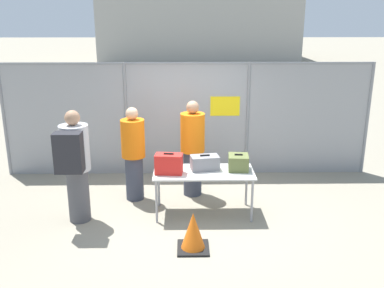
{
  "coord_description": "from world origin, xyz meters",
  "views": [
    {
      "loc": [
        -0.05,
        -6.75,
        3.23
      ],
      "look_at": [
        0.08,
        0.46,
        1.05
      ],
      "focal_mm": 40.0,
      "sensor_mm": 36.0,
      "label": 1
    }
  ],
  "objects_px": {
    "inspection_table": "(204,175)",
    "security_worker_far": "(133,153)",
    "suitcase_red": "(169,164)",
    "security_worker_near": "(193,147)",
    "utility_trailer": "(272,137)",
    "suitcase_grey": "(205,163)",
    "traveler_hooded": "(75,163)",
    "traffic_cone": "(193,232)",
    "suitcase_olive": "(238,162)"
  },
  "relations": [
    {
      "from": "security_worker_near",
      "to": "security_worker_far",
      "type": "bearing_deg",
      "value": 16.73
    },
    {
      "from": "suitcase_grey",
      "to": "security_worker_near",
      "type": "xyz_separation_m",
      "value": [
        -0.19,
        0.73,
        0.04
      ]
    },
    {
      "from": "suitcase_olive",
      "to": "traveler_hooded",
      "type": "distance_m",
      "value": 2.64
    },
    {
      "from": "suitcase_olive",
      "to": "security_worker_far",
      "type": "height_order",
      "value": "security_worker_far"
    },
    {
      "from": "suitcase_red",
      "to": "inspection_table",
      "type": "bearing_deg",
      "value": 7.87
    },
    {
      "from": "traveler_hooded",
      "to": "traffic_cone",
      "type": "relative_size",
      "value": 3.24
    },
    {
      "from": "traveler_hooded",
      "to": "traffic_cone",
      "type": "distance_m",
      "value": 2.17
    },
    {
      "from": "traffic_cone",
      "to": "traveler_hooded",
      "type": "bearing_deg",
      "value": 154.18
    },
    {
      "from": "inspection_table",
      "to": "suitcase_olive",
      "type": "distance_m",
      "value": 0.61
    },
    {
      "from": "inspection_table",
      "to": "traveler_hooded",
      "type": "height_order",
      "value": "traveler_hooded"
    },
    {
      "from": "inspection_table",
      "to": "suitcase_red",
      "type": "bearing_deg",
      "value": -172.13
    },
    {
      "from": "suitcase_grey",
      "to": "suitcase_olive",
      "type": "bearing_deg",
      "value": -2.02
    },
    {
      "from": "suitcase_grey",
      "to": "traffic_cone",
      "type": "bearing_deg",
      "value": -99.95
    },
    {
      "from": "security_worker_far",
      "to": "security_worker_near",
      "type": "bearing_deg",
      "value": -154.09
    },
    {
      "from": "suitcase_red",
      "to": "suitcase_grey",
      "type": "distance_m",
      "value": 0.62
    },
    {
      "from": "suitcase_grey",
      "to": "traveler_hooded",
      "type": "xyz_separation_m",
      "value": [
        -2.06,
        -0.36,
        0.14
      ]
    },
    {
      "from": "suitcase_red",
      "to": "security_worker_far",
      "type": "xyz_separation_m",
      "value": [
        -0.65,
        0.71,
        -0.04
      ]
    },
    {
      "from": "inspection_table",
      "to": "utility_trailer",
      "type": "bearing_deg",
      "value": 61.39
    },
    {
      "from": "traveler_hooded",
      "to": "utility_trailer",
      "type": "bearing_deg",
      "value": 21.55
    },
    {
      "from": "inspection_table",
      "to": "security_worker_far",
      "type": "xyz_separation_m",
      "value": [
        -1.23,
        0.63,
        0.18
      ]
    },
    {
      "from": "inspection_table",
      "to": "security_worker_near",
      "type": "bearing_deg",
      "value": 101.58
    },
    {
      "from": "suitcase_grey",
      "to": "utility_trailer",
      "type": "relative_size",
      "value": 0.11
    },
    {
      "from": "traffic_cone",
      "to": "suitcase_olive",
      "type": "bearing_deg",
      "value": 57.74
    },
    {
      "from": "security_worker_far",
      "to": "traffic_cone",
      "type": "distance_m",
      "value": 2.15
    },
    {
      "from": "suitcase_olive",
      "to": "suitcase_red",
      "type": "bearing_deg",
      "value": -172.39
    },
    {
      "from": "suitcase_olive",
      "to": "utility_trailer",
      "type": "bearing_deg",
      "value": 69.3
    },
    {
      "from": "traveler_hooded",
      "to": "security_worker_far",
      "type": "distance_m",
      "value": 1.22
    },
    {
      "from": "suitcase_grey",
      "to": "traffic_cone",
      "type": "relative_size",
      "value": 0.87
    },
    {
      "from": "inspection_table",
      "to": "security_worker_near",
      "type": "distance_m",
      "value": 0.87
    },
    {
      "from": "inspection_table",
      "to": "security_worker_far",
      "type": "height_order",
      "value": "security_worker_far"
    },
    {
      "from": "inspection_table",
      "to": "utility_trailer",
      "type": "height_order",
      "value": "inspection_table"
    },
    {
      "from": "security_worker_far",
      "to": "traffic_cone",
      "type": "height_order",
      "value": "security_worker_far"
    },
    {
      "from": "suitcase_grey",
      "to": "security_worker_near",
      "type": "distance_m",
      "value": 0.75
    },
    {
      "from": "security_worker_near",
      "to": "utility_trailer",
      "type": "relative_size",
      "value": 0.4
    },
    {
      "from": "traveler_hooded",
      "to": "suitcase_olive",
      "type": "bearing_deg",
      "value": -13.88
    },
    {
      "from": "inspection_table",
      "to": "security_worker_far",
      "type": "bearing_deg",
      "value": 152.65
    },
    {
      "from": "suitcase_grey",
      "to": "traffic_cone",
      "type": "xyz_separation_m",
      "value": [
        -0.22,
        -1.25,
        -0.61
      ]
    },
    {
      "from": "suitcase_red",
      "to": "traffic_cone",
      "type": "relative_size",
      "value": 0.81
    },
    {
      "from": "suitcase_red",
      "to": "traveler_hooded",
      "type": "bearing_deg",
      "value": -172.68
    },
    {
      "from": "suitcase_olive",
      "to": "traffic_cone",
      "type": "distance_m",
      "value": 1.58
    },
    {
      "from": "inspection_table",
      "to": "suitcase_olive",
      "type": "height_order",
      "value": "suitcase_olive"
    },
    {
      "from": "suitcase_red",
      "to": "security_worker_near",
      "type": "xyz_separation_m",
      "value": [
        0.4,
        0.9,
        -0.0
      ]
    },
    {
      "from": "inspection_table",
      "to": "suitcase_olive",
      "type": "bearing_deg",
      "value": 7.36
    },
    {
      "from": "inspection_table",
      "to": "suitcase_grey",
      "type": "height_order",
      "value": "suitcase_grey"
    },
    {
      "from": "suitcase_olive",
      "to": "suitcase_grey",
      "type": "bearing_deg",
      "value": 177.98
    },
    {
      "from": "suitcase_red",
      "to": "suitcase_olive",
      "type": "relative_size",
      "value": 1.22
    },
    {
      "from": "suitcase_grey",
      "to": "suitcase_olive",
      "type": "height_order",
      "value": "suitcase_olive"
    },
    {
      "from": "traveler_hooded",
      "to": "utility_trailer",
      "type": "distance_m",
      "value": 5.26
    },
    {
      "from": "suitcase_olive",
      "to": "security_worker_near",
      "type": "xyz_separation_m",
      "value": [
        -0.75,
        0.75,
        0.04
      ]
    },
    {
      "from": "utility_trailer",
      "to": "suitcase_olive",
      "type": "bearing_deg",
      "value": -110.7
    }
  ]
}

